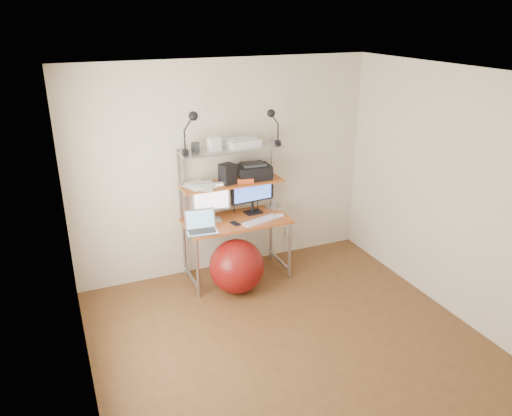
% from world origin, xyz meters
% --- Properties ---
extents(room, '(3.60, 3.60, 3.60)m').
position_xyz_m(room, '(0.00, 0.00, 1.25)').
color(room, brown).
rests_on(room, ground).
extents(computer_desk, '(1.20, 0.60, 1.57)m').
position_xyz_m(computer_desk, '(0.00, 1.50, 0.96)').
color(computer_desk, '#B16222').
rests_on(computer_desk, ground).
extents(desktop, '(1.20, 0.60, 0.00)m').
position_xyz_m(desktop, '(0.00, 1.44, 0.74)').
color(desktop, '#B16222').
rests_on(desktop, computer_desk).
extents(mid_shelf, '(1.18, 0.34, 0.00)m').
position_xyz_m(mid_shelf, '(0.00, 1.57, 1.15)').
color(mid_shelf, '#B16222').
rests_on(mid_shelf, computer_desk).
extents(top_shelf, '(1.18, 0.34, 0.00)m').
position_xyz_m(top_shelf, '(0.00, 1.57, 1.55)').
color(top_shelf, '#A4A5A9').
rests_on(top_shelf, computer_desk).
extents(floor, '(3.60, 3.60, 0.00)m').
position_xyz_m(floor, '(0.00, 0.00, 0.00)').
color(floor, brown).
rests_on(floor, ground).
extents(wall_outlet, '(0.08, 0.01, 0.12)m').
position_xyz_m(wall_outlet, '(0.85, 1.79, 0.30)').
color(wall_outlet, silver).
rests_on(wall_outlet, room).
extents(monitor_silver, '(0.44, 0.17, 0.48)m').
position_xyz_m(monitor_silver, '(-0.27, 1.54, 1.00)').
color(monitor_silver, '#B9BABE').
rests_on(monitor_silver, desktop).
extents(monitor_black, '(0.54, 0.17, 0.54)m').
position_xyz_m(monitor_black, '(0.26, 1.57, 1.01)').
color(monitor_black, black).
rests_on(monitor_black, desktop).
extents(laptop, '(0.36, 0.30, 0.29)m').
position_xyz_m(laptop, '(-0.47, 1.30, 0.79)').
color(laptop, '#B9B9BD').
rests_on(laptop, desktop).
extents(keyboard, '(0.47, 0.25, 0.01)m').
position_xyz_m(keyboard, '(0.24, 1.29, 0.75)').
color(keyboard, silver).
rests_on(keyboard, desktop).
extents(mouse, '(0.09, 0.07, 0.02)m').
position_xyz_m(mouse, '(0.50, 1.34, 0.75)').
color(mouse, silver).
rests_on(mouse, desktop).
extents(mac_mini, '(0.20, 0.20, 0.03)m').
position_xyz_m(mac_mini, '(0.54, 1.57, 0.76)').
color(mac_mini, '#B9B9BD').
rests_on(mac_mini, desktop).
extents(phone, '(0.10, 0.14, 0.01)m').
position_xyz_m(phone, '(-0.06, 1.33, 0.74)').
color(phone, black).
rests_on(phone, desktop).
extents(printer, '(0.41, 0.30, 0.19)m').
position_xyz_m(printer, '(0.27, 1.59, 1.24)').
color(printer, black).
rests_on(printer, mid_shelf).
extents(nas_cube, '(0.19, 0.19, 0.23)m').
position_xyz_m(nas_cube, '(-0.06, 1.55, 1.26)').
color(nas_cube, black).
rests_on(nas_cube, mid_shelf).
extents(red_box, '(0.21, 0.17, 0.05)m').
position_xyz_m(red_box, '(0.14, 1.52, 1.18)').
color(red_box, '#C44B1F').
rests_on(red_box, mid_shelf).
extents(scanner, '(0.39, 0.28, 0.10)m').
position_xyz_m(scanner, '(0.14, 1.58, 1.60)').
color(scanner, silver).
rests_on(scanner, top_shelf).
extents(box_white, '(0.14, 0.12, 0.14)m').
position_xyz_m(box_white, '(-0.21, 1.54, 1.62)').
color(box_white, silver).
rests_on(box_white, top_shelf).
extents(box_grey, '(0.11, 0.11, 0.09)m').
position_xyz_m(box_grey, '(-0.40, 1.61, 1.60)').
color(box_grey, '#2B2B2D').
rests_on(box_grey, top_shelf).
extents(clip_lamp_left, '(0.18, 0.10, 0.45)m').
position_xyz_m(clip_lamp_left, '(-0.46, 1.50, 1.88)').
color(clip_lamp_left, black).
rests_on(clip_lamp_left, top_shelf).
extents(clip_lamp_right, '(0.16, 0.09, 0.41)m').
position_xyz_m(clip_lamp_right, '(0.47, 1.49, 1.85)').
color(clip_lamp_right, black).
rests_on(clip_lamp_right, top_shelf).
extents(exercise_ball, '(0.62, 0.62, 0.62)m').
position_xyz_m(exercise_ball, '(-0.12, 1.14, 0.31)').
color(exercise_ball, maroon).
rests_on(exercise_ball, floor).
extents(paper_stack, '(0.40, 0.42, 0.02)m').
position_xyz_m(paper_stack, '(-0.37, 1.57, 1.16)').
color(paper_stack, white).
rests_on(paper_stack, mid_shelf).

